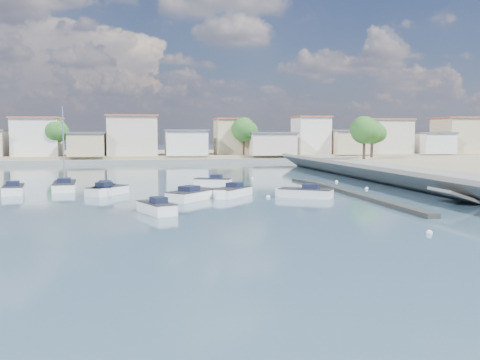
{
  "coord_description": "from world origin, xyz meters",
  "views": [
    {
      "loc": [
        -12.91,
        -36.79,
        5.95
      ],
      "look_at": [
        -3.61,
        14.42,
        1.4
      ],
      "focal_mm": 40.0,
      "sensor_mm": 36.0,
      "label": 1
    }
  ],
  "objects_px": {
    "motorboat_b": "(109,191)",
    "sailboat": "(65,186)",
    "motorboat_d": "(231,192)",
    "motorboat_a": "(155,208)",
    "motorboat_c": "(303,193)",
    "motorboat_e": "(14,190)",
    "motorboat_h": "(195,195)",
    "motorboat_g": "(104,190)",
    "motorboat_f": "(211,182)"
  },
  "relations": [
    {
      "from": "motorboat_b",
      "to": "motorboat_e",
      "type": "relative_size",
      "value": 0.86
    },
    {
      "from": "motorboat_f",
      "to": "motorboat_g",
      "type": "xyz_separation_m",
      "value": [
        -11.41,
        -6.8,
        0.0
      ]
    },
    {
      "from": "motorboat_d",
      "to": "motorboat_e",
      "type": "bearing_deg",
      "value": 162.79
    },
    {
      "from": "motorboat_g",
      "to": "sailboat",
      "type": "xyz_separation_m",
      "value": [
        -4.44,
        5.34,
        0.03
      ]
    },
    {
      "from": "motorboat_d",
      "to": "motorboat_f",
      "type": "relative_size",
      "value": 1.06
    },
    {
      "from": "motorboat_c",
      "to": "sailboat",
      "type": "distance_m",
      "value": 25.53
    },
    {
      "from": "motorboat_b",
      "to": "motorboat_g",
      "type": "distance_m",
      "value": 0.55
    },
    {
      "from": "motorboat_a",
      "to": "motorboat_d",
      "type": "xyz_separation_m",
      "value": [
        7.27,
        9.38,
        -0.0
      ]
    },
    {
      "from": "motorboat_f",
      "to": "motorboat_h",
      "type": "distance_m",
      "value": 12.63
    },
    {
      "from": "motorboat_c",
      "to": "motorboat_e",
      "type": "bearing_deg",
      "value": 163.09
    },
    {
      "from": "motorboat_b",
      "to": "sailboat",
      "type": "xyz_separation_m",
      "value": [
        -4.92,
        5.6,
        0.03
      ]
    },
    {
      "from": "motorboat_a",
      "to": "motorboat_g",
      "type": "height_order",
      "value": "same"
    },
    {
      "from": "motorboat_a",
      "to": "sailboat",
      "type": "distance_m",
      "value": 20.86
    },
    {
      "from": "motorboat_h",
      "to": "sailboat",
      "type": "relative_size",
      "value": 0.61
    },
    {
      "from": "motorboat_c",
      "to": "motorboat_h",
      "type": "xyz_separation_m",
      "value": [
        -10.11,
        0.46,
        -0.0
      ]
    },
    {
      "from": "motorboat_d",
      "to": "motorboat_f",
      "type": "height_order",
      "value": "same"
    },
    {
      "from": "motorboat_b",
      "to": "sailboat",
      "type": "distance_m",
      "value": 7.45
    },
    {
      "from": "motorboat_d",
      "to": "motorboat_a",
      "type": "bearing_deg",
      "value": -127.8
    },
    {
      "from": "motorboat_c",
      "to": "motorboat_f",
      "type": "xyz_separation_m",
      "value": [
        -7.07,
        12.72,
        -0.0
      ]
    },
    {
      "from": "sailboat",
      "to": "motorboat_h",
      "type": "bearing_deg",
      "value": -40.14
    },
    {
      "from": "motorboat_a",
      "to": "motorboat_f",
      "type": "distance_m",
      "value": 21.32
    },
    {
      "from": "motorboat_b",
      "to": "motorboat_d",
      "type": "height_order",
      "value": "same"
    },
    {
      "from": "motorboat_e",
      "to": "motorboat_f",
      "type": "height_order",
      "value": "same"
    },
    {
      "from": "motorboat_c",
      "to": "motorboat_h",
      "type": "height_order",
      "value": "same"
    },
    {
      "from": "motorboat_g",
      "to": "motorboat_h",
      "type": "relative_size",
      "value": 0.96
    },
    {
      "from": "motorboat_h",
      "to": "sailboat",
      "type": "distance_m",
      "value": 16.75
    },
    {
      "from": "motorboat_a",
      "to": "motorboat_e",
      "type": "relative_size",
      "value": 0.84
    },
    {
      "from": "motorboat_b",
      "to": "motorboat_g",
      "type": "bearing_deg",
      "value": 151.56
    },
    {
      "from": "motorboat_g",
      "to": "motorboat_b",
      "type": "bearing_deg",
      "value": -28.44
    },
    {
      "from": "motorboat_h",
      "to": "sailboat",
      "type": "bearing_deg",
      "value": 139.86
    },
    {
      "from": "motorboat_c",
      "to": "sailboat",
      "type": "height_order",
      "value": "sailboat"
    },
    {
      "from": "motorboat_a",
      "to": "motorboat_e",
      "type": "xyz_separation_m",
      "value": [
        -13.56,
        15.83,
        -0.0
      ]
    },
    {
      "from": "motorboat_f",
      "to": "motorboat_g",
      "type": "distance_m",
      "value": 13.28
    },
    {
      "from": "motorboat_e",
      "to": "motorboat_f",
      "type": "distance_m",
      "value": 20.78
    },
    {
      "from": "motorboat_a",
      "to": "motorboat_b",
      "type": "relative_size",
      "value": 0.98
    },
    {
      "from": "motorboat_b",
      "to": "motorboat_d",
      "type": "relative_size",
      "value": 0.94
    },
    {
      "from": "motorboat_g",
      "to": "sailboat",
      "type": "relative_size",
      "value": 0.58
    },
    {
      "from": "motorboat_d",
      "to": "motorboat_h",
      "type": "xyz_separation_m",
      "value": [
        -3.57,
        -1.41,
        0.0
      ]
    },
    {
      "from": "motorboat_b",
      "to": "sailboat",
      "type": "bearing_deg",
      "value": 131.32
    },
    {
      "from": "motorboat_a",
      "to": "motorboat_g",
      "type": "bearing_deg",
      "value": 109.15
    },
    {
      "from": "motorboat_b",
      "to": "motorboat_f",
      "type": "height_order",
      "value": "same"
    },
    {
      "from": "motorboat_b",
      "to": "motorboat_h",
      "type": "height_order",
      "value": "same"
    },
    {
      "from": "motorboat_a",
      "to": "motorboat_c",
      "type": "relative_size",
      "value": 0.89
    },
    {
      "from": "motorboat_e",
      "to": "motorboat_d",
      "type": "bearing_deg",
      "value": -17.21
    },
    {
      "from": "motorboat_a",
      "to": "motorboat_d",
      "type": "distance_m",
      "value": 11.87
    },
    {
      "from": "motorboat_a",
      "to": "motorboat_d",
      "type": "bearing_deg",
      "value": 52.2
    },
    {
      "from": "motorboat_a",
      "to": "motorboat_c",
      "type": "bearing_deg",
      "value": 28.54
    },
    {
      "from": "motorboat_b",
      "to": "motorboat_f",
      "type": "bearing_deg",
      "value": 32.86
    },
    {
      "from": "motorboat_d",
      "to": "sailboat",
      "type": "bearing_deg",
      "value": 150.18
    },
    {
      "from": "motorboat_b",
      "to": "motorboat_f",
      "type": "xyz_separation_m",
      "value": [
        10.93,
        7.06,
        0.0
      ]
    }
  ]
}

